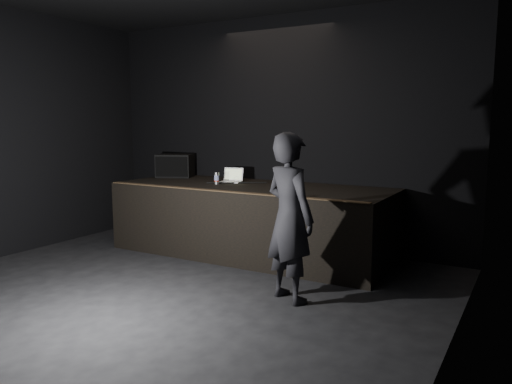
{
  "coord_description": "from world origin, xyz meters",
  "views": [
    {
      "loc": [
        3.57,
        -3.39,
        1.91
      ],
      "look_at": [
        0.32,
        2.3,
        0.98
      ],
      "focal_mm": 35.0,
      "sensor_mm": 36.0,
      "label": 1
    }
  ],
  "objects": [
    {
      "name": "riser_lip",
      "position": [
        0.0,
        2.02,
        1.01
      ],
      "size": [
        3.92,
        0.1,
        0.01
      ],
      "primitive_type": "cube",
      "color": "brown",
      "rests_on": "stage_riser"
    },
    {
      "name": "cable",
      "position": [
        -0.32,
        2.85,
        1.01
      ],
      "size": [
        0.76,
        0.52,
        0.02
      ],
      "primitive_type": "cylinder",
      "rotation": [
        0.0,
        1.57,
        0.59
      ],
      "color": "black",
      "rests_on": "stage_riser"
    },
    {
      "name": "stage_riser",
      "position": [
        0.0,
        2.73,
        0.5
      ],
      "size": [
        4.0,
        1.5,
        1.0
      ],
      "primitive_type": "cube",
      "color": "black",
      "rests_on": "ground"
    },
    {
      "name": "room_walls",
      "position": [
        0.0,
        0.0,
        2.02
      ],
      "size": [
        6.1,
        7.1,
        3.52
      ],
      "color": "black",
      "rests_on": "ground"
    },
    {
      "name": "person",
      "position": [
        1.31,
        1.28,
        0.9
      ],
      "size": [
        0.78,
        0.67,
        1.8
      ],
      "primitive_type": "imported",
      "rotation": [
        0.0,
        0.0,
        2.72
      ],
      "color": "black",
      "rests_on": "ground"
    },
    {
      "name": "stage_monitor",
      "position": [
        -1.67,
        3.07,
        1.19
      ],
      "size": [
        0.67,
        0.59,
        0.38
      ],
      "rotation": [
        0.0,
        0.0,
        0.38
      ],
      "color": "black",
      "rests_on": "stage_riser"
    },
    {
      "name": "laptop",
      "position": [
        -0.48,
        2.96,
        1.05
      ],
      "size": [
        0.36,
        0.33,
        0.21
      ],
      "rotation": [
        0.0,
        0.0,
        0.21
      ],
      "color": "white",
      "rests_on": "stage_riser"
    },
    {
      "name": "ground",
      "position": [
        0.0,
        0.0,
        0.0
      ],
      "size": [
        7.0,
        7.0,
        0.0
      ],
      "primitive_type": "plane",
      "color": "black",
      "rests_on": "ground"
    },
    {
      "name": "beer_can",
      "position": [
        -0.53,
        2.62,
        1.09
      ],
      "size": [
        0.07,
        0.07,
        0.17
      ],
      "color": "silver",
      "rests_on": "stage_riser"
    },
    {
      "name": "plastic_cup",
      "position": [
        -0.35,
        2.86,
        1.05
      ],
      "size": [
        0.08,
        0.08,
        0.1
      ],
      "primitive_type": "cylinder",
      "color": "white",
      "rests_on": "stage_riser"
    },
    {
      "name": "wii_remote",
      "position": [
        1.1,
        2.08,
        1.01
      ],
      "size": [
        0.08,
        0.15,
        0.03
      ],
      "primitive_type": "cube",
      "rotation": [
        0.0,
        0.0,
        0.3
      ],
      "color": "white",
      "rests_on": "stage_riser"
    }
  ]
}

